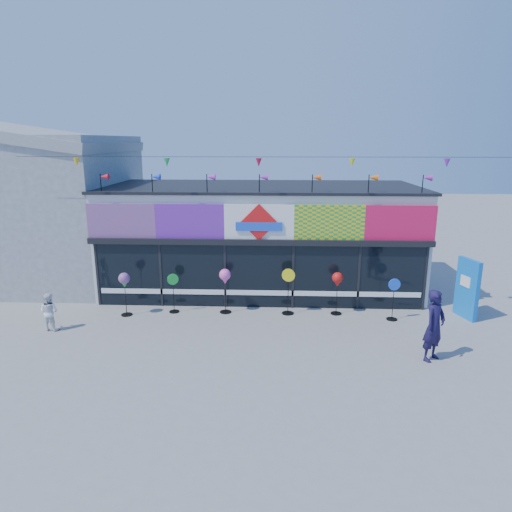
# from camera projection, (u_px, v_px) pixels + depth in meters

# --- Properties ---
(ground) EXTENTS (80.00, 80.00, 0.00)m
(ground) POSITION_uv_depth(u_px,v_px,m) (255.00, 349.00, 13.10)
(ground) COLOR gray
(ground) RESTS_ON ground
(kite_shop) EXTENTS (16.00, 5.70, 5.31)m
(kite_shop) POSITION_uv_depth(u_px,v_px,m) (261.00, 237.00, 18.35)
(kite_shop) COLOR silver
(kite_shop) RESTS_ON ground
(neighbour_building) EXTENTS (8.18, 7.20, 6.87)m
(neighbour_building) POSITION_uv_depth(u_px,v_px,m) (29.00, 203.00, 19.50)
(neighbour_building) COLOR #A5A8AB
(neighbour_building) RESTS_ON ground
(blue_sign) EXTENTS (0.43, 1.02, 2.03)m
(blue_sign) POSITION_uv_depth(u_px,v_px,m) (467.00, 289.00, 15.20)
(blue_sign) COLOR blue
(blue_sign) RESTS_ON ground
(spinner_0) EXTENTS (0.38, 0.38, 1.51)m
(spinner_0) POSITION_uv_depth(u_px,v_px,m) (124.00, 281.00, 15.34)
(spinner_0) COLOR black
(spinner_0) RESTS_ON ground
(spinner_1) EXTENTS (0.38, 0.35, 1.38)m
(spinner_1) POSITION_uv_depth(u_px,v_px,m) (173.00, 292.00, 15.75)
(spinner_1) COLOR black
(spinner_1) RESTS_ON ground
(spinner_2) EXTENTS (0.40, 0.40, 1.57)m
(spinner_2) POSITION_uv_depth(u_px,v_px,m) (225.00, 278.00, 15.58)
(spinner_2) COLOR black
(spinner_2) RESTS_ON ground
(spinner_3) EXTENTS (0.45, 0.41, 1.61)m
(spinner_3) POSITION_uv_depth(u_px,v_px,m) (288.00, 290.00, 15.56)
(spinner_3) COLOR black
(spinner_3) RESTS_ON ground
(spinner_4) EXTENTS (0.38, 0.38, 1.49)m
(spinner_4) POSITION_uv_depth(u_px,v_px,m) (337.00, 281.00, 15.46)
(spinner_4) COLOR black
(spinner_4) RESTS_ON ground
(spinner_5) EXTENTS (0.40, 0.36, 1.43)m
(spinner_5) POSITION_uv_depth(u_px,v_px,m) (393.00, 298.00, 15.06)
(spinner_5) COLOR black
(spinner_5) RESTS_ON ground
(adult_man) EXTENTS (0.86, 0.83, 1.98)m
(adult_man) POSITION_uv_depth(u_px,v_px,m) (434.00, 326.00, 12.23)
(adult_man) COLOR #181238
(adult_man) RESTS_ON ground
(child) EXTENTS (0.64, 0.44, 1.21)m
(child) POSITION_uv_depth(u_px,v_px,m) (49.00, 312.00, 14.29)
(child) COLOR white
(child) RESTS_ON ground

